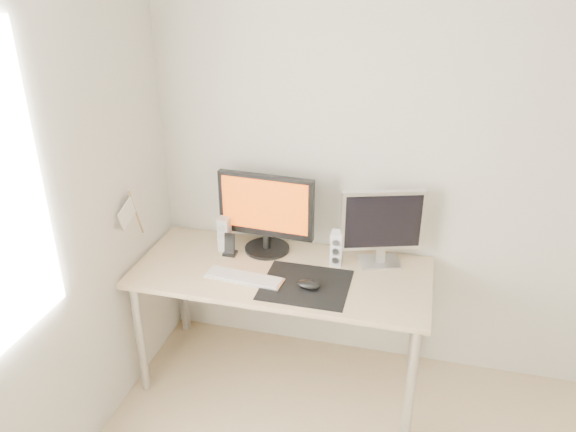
{
  "coord_description": "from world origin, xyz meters",
  "views": [
    {
      "loc": [
        -0.25,
        -1.15,
        2.3
      ],
      "look_at": [
        -0.92,
        1.48,
        1.01
      ],
      "focal_mm": 35.0,
      "sensor_mm": 36.0,
      "label": 1
    }
  ],
  "objects_px": {
    "speaker_left": "(224,234)",
    "speaker_right": "(337,248)",
    "desk": "(282,282)",
    "keyboard": "(244,277)",
    "main_monitor": "(266,211)",
    "mouse": "(308,284)",
    "phone_dock": "(230,248)",
    "second_monitor": "(382,224)"
  },
  "relations": [
    {
      "from": "speaker_right",
      "to": "keyboard",
      "type": "bearing_deg",
      "value": -148.93
    },
    {
      "from": "main_monitor",
      "to": "keyboard",
      "type": "distance_m",
      "value": 0.41
    },
    {
      "from": "speaker_left",
      "to": "keyboard",
      "type": "xyz_separation_m",
      "value": [
        0.21,
        -0.28,
        -0.09
      ]
    },
    {
      "from": "main_monitor",
      "to": "speaker_right",
      "type": "distance_m",
      "value": 0.45
    },
    {
      "from": "main_monitor",
      "to": "speaker_left",
      "type": "xyz_separation_m",
      "value": [
        -0.24,
        -0.05,
        -0.15
      ]
    },
    {
      "from": "keyboard",
      "to": "speaker_left",
      "type": "bearing_deg",
      "value": 126.63
    },
    {
      "from": "speaker_left",
      "to": "desk",
      "type": "bearing_deg",
      "value": -21.09
    },
    {
      "from": "speaker_right",
      "to": "phone_dock",
      "type": "relative_size",
      "value": 1.5
    },
    {
      "from": "mouse",
      "to": "phone_dock",
      "type": "distance_m",
      "value": 0.56
    },
    {
      "from": "speaker_left",
      "to": "phone_dock",
      "type": "xyz_separation_m",
      "value": [
        0.05,
        -0.05,
        -0.06
      ]
    },
    {
      "from": "desk",
      "to": "speaker_left",
      "type": "xyz_separation_m",
      "value": [
        -0.38,
        0.15,
        0.18
      ]
    },
    {
      "from": "mouse",
      "to": "keyboard",
      "type": "bearing_deg",
      "value": 178.42
    },
    {
      "from": "mouse",
      "to": "phone_dock",
      "type": "xyz_separation_m",
      "value": [
        -0.51,
        0.24,
        0.02
      ]
    },
    {
      "from": "desk",
      "to": "keyboard",
      "type": "xyz_separation_m",
      "value": [
        -0.17,
        -0.13,
        0.09
      ]
    },
    {
      "from": "mouse",
      "to": "speaker_left",
      "type": "height_order",
      "value": "speaker_left"
    },
    {
      "from": "speaker_left",
      "to": "speaker_right",
      "type": "relative_size",
      "value": 1.0
    },
    {
      "from": "desk",
      "to": "main_monitor",
      "type": "relative_size",
      "value": 2.9
    },
    {
      "from": "speaker_right",
      "to": "phone_dock",
      "type": "bearing_deg",
      "value": -176.19
    },
    {
      "from": "desk",
      "to": "second_monitor",
      "type": "xyz_separation_m",
      "value": [
        0.51,
        0.2,
        0.32
      ]
    },
    {
      "from": "speaker_left",
      "to": "phone_dock",
      "type": "distance_m",
      "value": 0.09
    },
    {
      "from": "main_monitor",
      "to": "phone_dock",
      "type": "distance_m",
      "value": 0.3
    },
    {
      "from": "mouse",
      "to": "keyboard",
      "type": "height_order",
      "value": "mouse"
    },
    {
      "from": "desk",
      "to": "phone_dock",
      "type": "height_order",
      "value": "phone_dock"
    },
    {
      "from": "keyboard",
      "to": "second_monitor",
      "type": "bearing_deg",
      "value": 26.59
    },
    {
      "from": "desk",
      "to": "mouse",
      "type": "bearing_deg",
      "value": -38.59
    },
    {
      "from": "desk",
      "to": "second_monitor",
      "type": "relative_size",
      "value": 3.64
    },
    {
      "from": "mouse",
      "to": "phone_dock",
      "type": "bearing_deg",
      "value": 154.94
    },
    {
      "from": "second_monitor",
      "to": "keyboard",
      "type": "bearing_deg",
      "value": -153.41
    },
    {
      "from": "speaker_right",
      "to": "keyboard",
      "type": "relative_size",
      "value": 0.47
    },
    {
      "from": "mouse",
      "to": "keyboard",
      "type": "distance_m",
      "value": 0.35
    },
    {
      "from": "desk",
      "to": "keyboard",
      "type": "bearing_deg",
      "value": -141.82
    },
    {
      "from": "desk",
      "to": "speaker_left",
      "type": "distance_m",
      "value": 0.44
    },
    {
      "from": "keyboard",
      "to": "mouse",
      "type": "bearing_deg",
      "value": -1.58
    },
    {
      "from": "second_monitor",
      "to": "main_monitor",
      "type": "bearing_deg",
      "value": -178.89
    },
    {
      "from": "speaker_right",
      "to": "desk",
      "type": "bearing_deg",
      "value": -153.91
    },
    {
      "from": "mouse",
      "to": "speaker_right",
      "type": "bearing_deg",
      "value": 70.84
    },
    {
      "from": "mouse",
      "to": "desk",
      "type": "height_order",
      "value": "mouse"
    },
    {
      "from": "main_monitor",
      "to": "phone_dock",
      "type": "bearing_deg",
      "value": -152.76
    },
    {
      "from": "desk",
      "to": "keyboard",
      "type": "relative_size",
      "value": 3.73
    },
    {
      "from": "speaker_left",
      "to": "keyboard",
      "type": "height_order",
      "value": "speaker_left"
    },
    {
      "from": "speaker_left",
      "to": "keyboard",
      "type": "relative_size",
      "value": 0.47
    },
    {
      "from": "desk",
      "to": "phone_dock",
      "type": "xyz_separation_m",
      "value": [
        -0.33,
        0.09,
        0.12
      ]
    }
  ]
}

